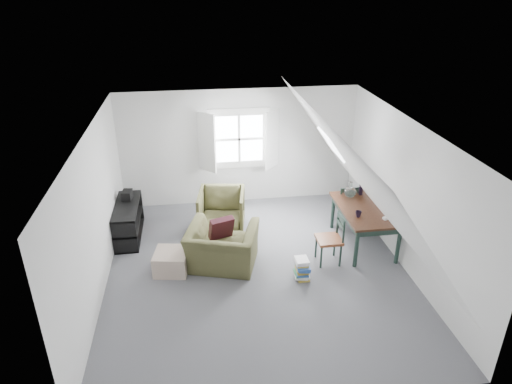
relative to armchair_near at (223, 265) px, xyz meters
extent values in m
plane|color=#525358|center=(0.57, -0.25, 0.00)|extent=(5.50, 5.50, 0.00)
plane|color=white|center=(0.57, -0.25, 2.50)|extent=(5.50, 5.50, 0.00)
plane|color=silver|center=(0.57, 2.50, 1.25)|extent=(5.00, 0.00, 5.00)
plane|color=silver|center=(0.57, -3.00, 1.25)|extent=(5.00, 0.00, 5.00)
plane|color=silver|center=(-1.93, -0.25, 1.25)|extent=(0.00, 5.50, 5.50)
plane|color=silver|center=(3.07, -0.25, 1.25)|extent=(0.00, 5.50, 5.50)
plane|color=white|center=(-0.98, -0.25, 1.78)|extent=(3.19, 5.50, 4.48)
plane|color=white|center=(2.12, -0.25, 1.78)|extent=(3.19, 5.50, 4.48)
cube|color=white|center=(0.57, 2.48, 1.45)|extent=(1.30, 0.04, 1.30)
cube|color=white|center=(-0.11, 2.32, 1.45)|extent=(0.35, 0.35, 1.25)
cube|color=white|center=(1.25, 2.32, 1.45)|extent=(0.35, 0.35, 1.25)
cube|color=white|center=(0.57, 2.47, 1.45)|extent=(1.00, 0.02, 1.00)
cube|color=white|center=(0.57, 2.45, 1.45)|extent=(1.08, 0.04, 0.05)
cube|color=white|center=(0.57, 2.45, 1.45)|extent=(0.05, 0.04, 1.08)
cube|color=white|center=(2.12, 1.05, 1.75)|extent=(0.35, 0.75, 0.47)
imported|color=#424223|center=(0.00, 0.00, 0.00)|extent=(1.38, 1.28, 0.74)
imported|color=#424223|center=(0.08, 1.28, 0.00)|extent=(1.00, 1.02, 0.81)
cube|color=#340E16|center=(0.00, 0.15, 0.66)|extent=(0.47, 0.36, 0.43)
cube|color=tan|center=(-0.87, -0.02, 0.18)|extent=(0.63, 0.63, 0.36)
cube|color=black|center=(2.63, 0.33, 0.74)|extent=(0.91, 1.52, 0.04)
cube|color=#1C2F27|center=(2.63, 0.33, 0.66)|extent=(0.81, 1.42, 0.12)
cylinder|color=#1C2F27|center=(2.25, -0.35, 0.36)|extent=(0.07, 0.07, 0.72)
cylinder|color=#1C2F27|center=(3.00, -0.35, 0.36)|extent=(0.07, 0.07, 0.72)
cylinder|color=#1C2F27|center=(2.25, 1.01, 0.36)|extent=(0.07, 0.07, 0.72)
cylinder|color=#1C2F27|center=(3.00, 1.01, 0.36)|extent=(0.07, 0.07, 0.72)
sphere|color=silver|center=(2.48, 0.78, 0.88)|extent=(0.22, 0.22, 0.22)
cylinder|color=silver|center=(2.48, 0.78, 1.02)|extent=(0.07, 0.07, 0.12)
cylinder|color=black|center=(2.73, 0.88, 0.87)|extent=(0.07, 0.07, 0.23)
cylinder|color=#3F2D1E|center=(2.73, 0.88, 1.12)|extent=(0.03, 0.05, 0.41)
cylinder|color=#3F2D1E|center=(2.74, 0.89, 1.12)|extent=(0.04, 0.06, 0.41)
cylinder|color=#3F2D1E|center=(2.72, 0.87, 1.12)|extent=(0.05, 0.07, 0.40)
imported|color=black|center=(2.38, 0.03, 0.76)|extent=(0.13, 0.13, 0.10)
cube|color=white|center=(2.83, -0.12, 0.78)|extent=(0.13, 0.11, 0.04)
cube|color=brown|center=(2.53, 1.14, 0.44)|extent=(0.41, 0.41, 0.05)
cylinder|color=#1C2F27|center=(2.70, 1.31, 0.21)|extent=(0.04, 0.04, 0.42)
cylinder|color=#1C2F27|center=(2.70, 0.97, 0.21)|extent=(0.04, 0.04, 0.42)
cylinder|color=#1C2F27|center=(2.37, 1.31, 0.21)|extent=(0.04, 0.04, 0.42)
cylinder|color=#1C2F27|center=(2.37, 0.97, 0.21)|extent=(0.04, 0.04, 0.42)
cylinder|color=#1C2F27|center=(2.70, 0.95, 0.66)|extent=(0.04, 0.04, 0.44)
cylinder|color=#1C2F27|center=(2.37, 0.95, 0.66)|extent=(0.04, 0.04, 0.44)
cube|color=#1C2F27|center=(2.53, 0.95, 0.84)|extent=(0.33, 0.03, 0.08)
cube|color=#1C2F27|center=(2.53, 0.95, 0.71)|extent=(0.33, 0.03, 0.06)
cube|color=brown|center=(1.83, -0.14, 0.45)|extent=(0.42, 0.42, 0.05)
cylinder|color=#1C2F27|center=(1.66, 0.03, 0.21)|extent=(0.04, 0.04, 0.43)
cylinder|color=#1C2F27|center=(2.00, 0.03, 0.21)|extent=(0.04, 0.04, 0.43)
cylinder|color=#1C2F27|center=(1.66, -0.31, 0.21)|extent=(0.04, 0.04, 0.43)
cylinder|color=#1C2F27|center=(2.00, -0.31, 0.21)|extent=(0.04, 0.04, 0.43)
cylinder|color=#1C2F27|center=(2.02, 0.03, 0.67)|extent=(0.04, 0.04, 0.45)
cylinder|color=#1C2F27|center=(2.02, -0.31, 0.67)|extent=(0.04, 0.04, 0.45)
cube|color=#1C2F27|center=(2.02, -0.14, 0.85)|extent=(0.03, 0.34, 0.08)
cube|color=#1C2F27|center=(2.02, -0.14, 0.72)|extent=(0.03, 0.34, 0.06)
cube|color=black|center=(-1.70, 1.26, 0.02)|extent=(0.43, 1.30, 0.03)
cube|color=black|center=(-1.70, 1.26, 0.33)|extent=(0.43, 1.30, 0.03)
cube|color=black|center=(-1.70, 1.26, 0.65)|extent=(0.43, 1.30, 0.03)
cube|color=black|center=(-1.70, 0.62, 0.33)|extent=(0.43, 0.03, 0.65)
cube|color=black|center=(-1.70, 1.89, 0.33)|extent=(0.43, 0.03, 0.65)
cube|color=#264C99|center=(-1.70, 0.88, 0.14)|extent=(0.20, 0.22, 0.24)
cube|color=red|center=(-1.70, 1.37, 0.14)|extent=(0.20, 0.26, 0.24)
cube|color=white|center=(-1.70, 1.04, 0.46)|extent=(0.20, 0.24, 0.22)
cube|color=black|center=(-1.70, 1.51, 0.75)|extent=(0.21, 0.26, 0.19)
cube|color=#B29933|center=(1.28, -0.56, 0.02)|extent=(0.19, 0.26, 0.03)
cube|color=white|center=(1.25, -0.54, 0.05)|extent=(0.25, 0.28, 0.03)
cube|color=white|center=(1.29, -0.56, 0.08)|extent=(0.21, 0.27, 0.03)
cube|color=#337F4C|center=(1.24, -0.56, 0.11)|extent=(0.21, 0.26, 0.03)
cube|color=#264C99|center=(1.26, -0.57, 0.13)|extent=(0.22, 0.29, 0.02)
cube|color=#B29933|center=(1.26, -0.55, 0.15)|extent=(0.19, 0.25, 0.02)
cube|color=#B29933|center=(1.27, -0.54, 0.18)|extent=(0.22, 0.28, 0.03)
cube|color=#264C99|center=(1.29, -0.57, 0.22)|extent=(0.23, 0.29, 0.03)
cube|color=#264C99|center=(1.27, -0.57, 0.25)|extent=(0.23, 0.28, 0.03)
cube|color=#B29933|center=(1.27, -0.53, 0.28)|extent=(0.21, 0.26, 0.03)
cube|color=white|center=(1.25, -0.53, 0.31)|extent=(0.21, 0.24, 0.04)
cube|color=white|center=(1.26, -0.53, 0.35)|extent=(0.21, 0.25, 0.03)
camera|label=1|loc=(-0.38, -6.62, 4.54)|focal=32.00mm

